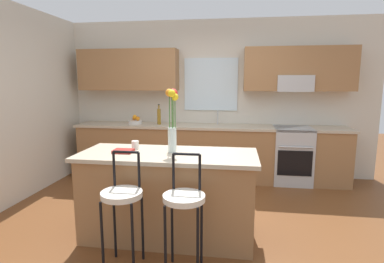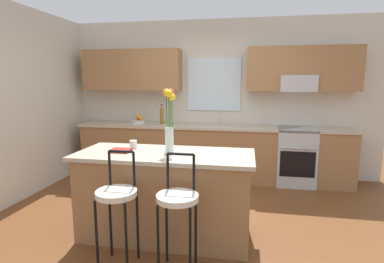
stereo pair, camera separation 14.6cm
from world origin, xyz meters
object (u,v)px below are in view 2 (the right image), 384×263
object	(u,v)px
mug_ceramic	(133,144)
cookbook	(121,150)
flower_vase	(169,116)
bottle_olive_oil	(162,116)
kitchen_island	(165,195)
fruit_bowl_oranges	(138,121)
oven_range	(295,156)
bar_stool_near	(117,198)
bar_stool_middle	(178,203)

from	to	relation	value
mug_ceramic	cookbook	size ratio (longest dim) A/B	0.45
flower_vase	bottle_olive_oil	world-z (taller)	flower_vase
kitchen_island	fruit_bowl_oranges	bearing A→B (deg)	116.99
flower_vase	mug_ceramic	world-z (taller)	flower_vase
kitchen_island	fruit_bowl_oranges	xyz separation A→B (m)	(-1.05, 2.07, 0.50)
oven_range	bottle_olive_oil	distance (m)	2.31
bar_stool_near	mug_ceramic	distance (m)	0.82
kitchen_island	mug_ceramic	bearing A→B (deg)	160.43
mug_ceramic	oven_range	bearing A→B (deg)	43.36
mug_ceramic	bottle_olive_oil	world-z (taller)	bottle_olive_oil
flower_vase	bottle_olive_oil	size ratio (longest dim) A/B	1.89
bar_stool_near	cookbook	distance (m)	0.65
bar_stool_middle	fruit_bowl_oranges	distance (m)	2.99
oven_range	bar_stool_near	bearing A→B (deg)	-125.62
fruit_bowl_oranges	flower_vase	bearing A→B (deg)	-61.49
bar_stool_near	cookbook	bearing A→B (deg)	108.97
flower_vase	cookbook	size ratio (longest dim) A/B	3.30
fruit_bowl_oranges	bottle_olive_oil	distance (m)	0.44
fruit_bowl_oranges	mug_ceramic	bearing A→B (deg)	-71.20
flower_vase	bottle_olive_oil	xyz separation A→B (m)	(-0.66, 2.01, -0.24)
flower_vase	fruit_bowl_oranges	world-z (taller)	flower_vase
oven_range	fruit_bowl_oranges	distance (m)	2.71
bar_stool_middle	fruit_bowl_oranges	size ratio (longest dim) A/B	4.34
bar_stool_near	flower_vase	world-z (taller)	flower_vase
cookbook	fruit_bowl_oranges	distance (m)	2.19
fruit_bowl_oranges	kitchen_island	bearing A→B (deg)	-63.01
bar_stool_near	bottle_olive_oil	bearing A→B (deg)	97.42
bar_stool_middle	mug_ceramic	distance (m)	1.05
mug_ceramic	cookbook	xyz separation A→B (m)	(-0.07, -0.19, -0.03)
mug_ceramic	flower_vase	bearing A→B (deg)	-11.40
kitchen_island	mug_ceramic	xyz separation A→B (m)	(-0.40, 0.14, 0.50)
bar_stool_middle	cookbook	bearing A→B (deg)	143.34
flower_vase	cookbook	world-z (taller)	flower_vase
bar_stool_near	bar_stool_middle	bearing A→B (deg)	0.00
oven_range	fruit_bowl_oranges	xyz separation A→B (m)	(-2.66, 0.03, 0.51)
kitchen_island	bar_stool_near	size ratio (longest dim) A/B	1.77
flower_vase	fruit_bowl_oranges	xyz separation A→B (m)	(-1.09, 2.01, -0.33)
oven_range	kitchen_island	bearing A→B (deg)	-128.34
bar_stool_near	flower_vase	size ratio (longest dim) A/B	1.58
fruit_bowl_oranges	bar_stool_middle	bearing A→B (deg)	-63.49
cookbook	bottle_olive_oil	xyz separation A→B (m)	(-0.16, 2.11, 0.13)
bar_stool_near	bar_stool_middle	world-z (taller)	same
cookbook	bar_stool_middle	bearing A→B (deg)	-36.66
mug_ceramic	fruit_bowl_oranges	xyz separation A→B (m)	(-0.66, 1.92, 0.00)
bar_stool_near	fruit_bowl_oranges	size ratio (longest dim) A/B	4.34
bar_stool_near	oven_range	bearing A→B (deg)	54.38
bottle_olive_oil	mug_ceramic	bearing A→B (deg)	-83.35
mug_ceramic	cookbook	bearing A→B (deg)	-109.79
kitchen_island	fruit_bowl_oranges	size ratio (longest dim) A/B	7.68
bar_stool_middle	flower_vase	distance (m)	0.96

